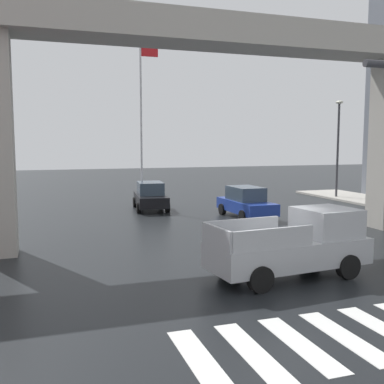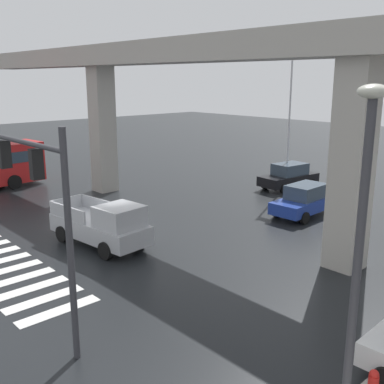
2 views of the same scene
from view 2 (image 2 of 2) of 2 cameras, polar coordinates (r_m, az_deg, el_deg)
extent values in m
plane|color=black|center=(21.85, -9.23, -5.88)|extent=(120.00, 120.00, 0.00)
cube|color=silver|center=(19.71, -22.00, -8.97)|extent=(0.55, 2.80, 0.01)
cube|color=silver|center=(18.75, -20.77, -10.03)|extent=(0.55, 2.80, 0.01)
cube|color=silver|center=(17.81, -19.40, -11.21)|extent=(0.55, 2.80, 0.01)
cube|color=silver|center=(16.89, -17.86, -12.50)|extent=(0.55, 2.80, 0.01)
cube|color=silver|center=(15.99, -16.14, -13.93)|extent=(0.55, 2.80, 0.01)
cube|color=#ADA89E|center=(23.65, 0.31, 17.18)|extent=(49.72, 2.18, 1.20)
cube|color=#ADA89E|center=(30.80, -10.98, 7.52)|extent=(1.30, 1.30, 8.08)
cube|color=#ADA89E|center=(18.49, 19.16, 2.89)|extent=(1.30, 1.30, 8.08)
cube|color=#A8AAAF|center=(21.15, -11.37, -4.41)|extent=(5.26, 2.40, 0.80)
cube|color=#A8AAAF|center=(19.80, -8.94, -2.99)|extent=(1.87, 1.91, 0.90)
cube|color=#3F5160|center=(19.46, -8.06, -3.27)|extent=(0.27, 1.67, 0.77)
cube|color=#A8AAAF|center=(22.33, -11.46, -1.56)|extent=(2.65, 0.37, 0.60)
cube|color=#A8AAAF|center=(21.38, -15.19, -2.47)|extent=(2.65, 0.37, 0.60)
cube|color=#A8AAAF|center=(22.93, -15.24, -1.37)|extent=(0.27, 1.75, 0.60)
cylinder|color=black|center=(20.65, -6.64, -5.85)|extent=(0.78, 0.35, 0.76)
cylinder|color=black|center=(19.58, -10.61, -7.13)|extent=(0.78, 0.35, 0.76)
cylinder|color=black|center=(22.99, -11.93, -4.00)|extent=(0.78, 0.35, 0.76)
cylinder|color=black|center=(22.04, -15.70, -5.01)|extent=(0.78, 0.35, 0.76)
cylinder|color=black|center=(33.55, -21.14, 1.17)|extent=(0.43, 0.99, 0.96)
cube|color=black|center=(32.05, 11.84, 1.55)|extent=(2.23, 4.47, 0.64)
cube|color=#384756|center=(31.98, 12.02, 2.80)|extent=(1.73, 2.39, 0.76)
cylinder|color=black|center=(30.58, 11.33, 0.38)|extent=(0.31, 0.66, 0.64)
cylinder|color=black|center=(31.74, 9.04, 0.97)|extent=(0.31, 0.66, 0.64)
cylinder|color=black|center=(32.56, 14.51, 1.02)|extent=(0.31, 0.66, 0.64)
cylinder|color=black|center=(33.65, 12.25, 1.55)|extent=(0.31, 0.66, 0.64)
cube|color=#1E3899|center=(25.93, 13.74, -1.45)|extent=(1.90, 4.36, 0.64)
cube|color=#384756|center=(25.84, 13.95, 0.09)|extent=(1.57, 2.28, 0.76)
cylinder|color=black|center=(24.49, 13.75, -3.14)|extent=(0.26, 0.65, 0.64)
cylinder|color=black|center=(25.39, 10.46, -2.36)|extent=(0.26, 0.65, 0.64)
cylinder|color=black|center=(26.72, 16.79, -1.91)|extent=(0.26, 0.65, 0.64)
cylinder|color=black|center=(27.55, 13.66, -1.24)|extent=(0.26, 0.65, 0.64)
cylinder|color=#38383D|center=(12.20, -14.84, -6.85)|extent=(0.18, 0.18, 6.20)
cube|color=black|center=(13.08, -18.68, 3.29)|extent=(0.24, 0.32, 0.84)
sphere|color=orange|center=(13.08, -18.68, 3.29)|extent=(0.17, 0.17, 0.17)
cube|color=black|center=(15.10, -22.14, 4.33)|extent=(0.24, 0.32, 0.84)
sphere|color=orange|center=(15.10, -22.14, 4.33)|extent=(0.17, 0.17, 0.17)
cylinder|color=#38383D|center=(8.91, 19.43, -12.37)|extent=(0.16, 0.16, 7.00)
ellipsoid|color=beige|center=(8.05, 21.53, 11.52)|extent=(0.44, 0.70, 0.24)
sphere|color=red|center=(12.08, 21.60, -20.22)|extent=(0.22, 0.22, 0.22)
cylinder|color=silver|center=(32.00, 11.99, 9.66)|extent=(0.12, 0.12, 10.25)
cube|color=red|center=(31.70, 13.28, 17.93)|extent=(1.10, 0.04, 0.70)
camera|label=1|loc=(24.71, -46.46, 2.20)|focal=42.37mm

